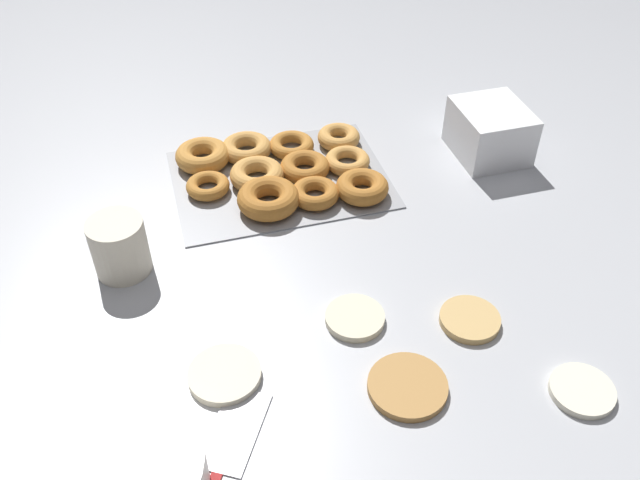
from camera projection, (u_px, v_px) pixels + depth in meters
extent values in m
plane|color=#B2B5BA|center=(346.00, 301.00, 1.03)|extent=(3.00, 3.00, 0.00)
cylinder|color=silver|center=(582.00, 390.00, 0.90)|extent=(0.09, 0.09, 0.01)
cylinder|color=beige|center=(356.00, 318.00, 1.00)|extent=(0.09, 0.09, 0.01)
cylinder|color=beige|center=(225.00, 374.00, 0.92)|extent=(0.10, 0.10, 0.01)
cylinder|color=tan|center=(470.00, 319.00, 1.00)|extent=(0.09, 0.09, 0.01)
cylinder|color=#B27F42|center=(408.00, 386.00, 0.91)|extent=(0.11, 0.11, 0.01)
cube|color=#93969B|center=(280.00, 178.00, 1.26)|extent=(0.39, 0.29, 0.01)
torus|color=#D19347|center=(339.00, 137.00, 1.34)|extent=(0.08, 0.08, 0.03)
torus|color=#B7752D|center=(292.00, 145.00, 1.32)|extent=(0.09, 0.09, 0.02)
torus|color=#D19347|center=(246.00, 148.00, 1.31)|extent=(0.10, 0.10, 0.03)
torus|color=#C68438|center=(203.00, 156.00, 1.29)|extent=(0.10, 0.10, 0.03)
torus|color=#D19347|center=(347.00, 161.00, 1.28)|extent=(0.09, 0.09, 0.02)
torus|color=#AD6B28|center=(305.00, 167.00, 1.26)|extent=(0.09, 0.09, 0.03)
torus|color=#D19347|center=(257.00, 175.00, 1.24)|extent=(0.10, 0.10, 0.03)
torus|color=#B7752D|center=(208.00, 186.00, 1.22)|extent=(0.08, 0.08, 0.02)
torus|color=#AD6B28|center=(362.00, 187.00, 1.21)|extent=(0.10, 0.10, 0.03)
torus|color=#AD6B28|center=(315.00, 193.00, 1.20)|extent=(0.09, 0.09, 0.03)
torus|color=#AD6B28|center=(268.00, 198.00, 1.18)|extent=(0.11, 0.11, 0.04)
cube|color=white|center=(487.00, 147.00, 1.33)|extent=(0.13, 0.14, 0.02)
cube|color=white|center=(489.00, 137.00, 1.31)|extent=(0.13, 0.14, 0.02)
cube|color=white|center=(491.00, 126.00, 1.29)|extent=(0.13, 0.14, 0.02)
cube|color=white|center=(493.00, 115.00, 1.28)|extent=(0.13, 0.14, 0.02)
cylinder|color=beige|center=(119.00, 247.00, 1.05)|extent=(0.09, 0.09, 0.09)
cube|color=#A8A8AD|center=(235.00, 429.00, 0.86)|extent=(0.11, 0.14, 0.01)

